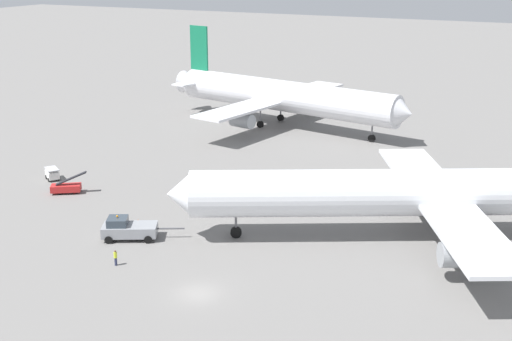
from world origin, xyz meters
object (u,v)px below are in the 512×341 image
airliner_being_pushed (423,193)px  ground_crew_marshaller_foreground (116,257)px  gse_belt_loader_portside (66,187)px  pushback_tug (128,229)px  traffic_cone_nose_right (138,222)px  airliner_at_gate_left (283,96)px  gse_baggage_cart_trailing (52,174)px

airliner_being_pushed → ground_crew_marshaller_foreground: airliner_being_pushed is taller
gse_belt_loader_portside → ground_crew_marshaller_foreground: gse_belt_loader_portside is taller
airliner_being_pushed → gse_belt_loader_portside: airliner_being_pushed is taller
pushback_tug → traffic_cone_nose_right: bearing=111.5°
airliner_at_gate_left → gse_baggage_cart_trailing: bearing=-111.2°
ground_crew_marshaller_foreground → traffic_cone_nose_right: bearing=114.1°
airliner_being_pushed → traffic_cone_nose_right: bearing=-160.2°
gse_baggage_cart_trailing → airliner_at_gate_left: bearing=68.8°
pushback_tug → ground_crew_marshaller_foreground: (3.08, -6.40, -0.31)m
gse_belt_loader_portside → ground_crew_marshaller_foreground: 25.38m
airliner_at_gate_left → pushback_tug: airliner_at_gate_left is taller
ground_crew_marshaller_foreground → gse_baggage_cart_trailing: bearing=143.7°
airliner_being_pushed → airliner_at_gate_left: bearing=130.9°
gse_belt_loader_portside → airliner_being_pushed: bearing=7.9°
gse_belt_loader_portside → gse_baggage_cart_trailing: bearing=147.9°
airliner_at_gate_left → traffic_cone_nose_right: 53.13m
gse_belt_loader_portside → ground_crew_marshaller_foreground: (20.15, -15.43, 0.08)m
gse_baggage_cart_trailing → ground_crew_marshaller_foreground: bearing=-36.3°
gse_baggage_cart_trailing → airliner_being_pushed: bearing=3.1°
airliner_at_gate_left → gse_belt_loader_portside: size_ratio=10.72×
gse_baggage_cart_trailing → traffic_cone_nose_right: (21.24, -8.51, -0.58)m
airliner_being_pushed → pushback_tug: airliner_being_pushed is taller
ground_crew_marshaller_foreground → pushback_tug: bearing=115.7°
pushback_tug → airliner_being_pushed: bearing=27.4°
airliner_being_pushed → pushback_tug: size_ratio=5.90×
pushback_tug → gse_baggage_cart_trailing: 26.16m
traffic_cone_nose_right → airliner_being_pushed: bearing=19.8°
airliner_being_pushed → pushback_tug: (-30.03, -15.56, -4.09)m
airliner_at_gate_left → traffic_cone_nose_right: bearing=-85.6°
airliner_being_pushed → pushback_tug: 34.07m
airliner_at_gate_left → airliner_being_pushed: size_ratio=0.96×
airliner_being_pushed → gse_baggage_cart_trailing: (-52.91, -2.88, -4.45)m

